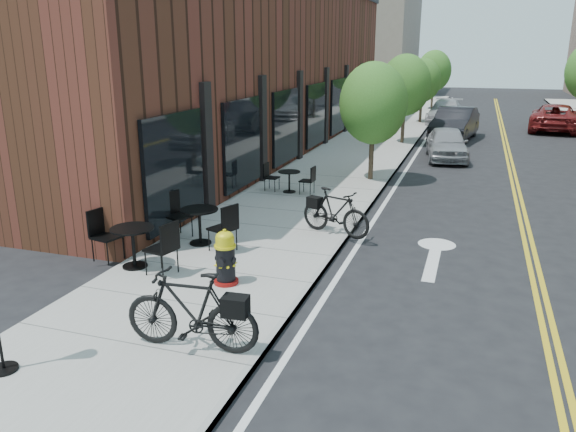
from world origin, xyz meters
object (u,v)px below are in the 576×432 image
(bicycle_left, at_px, (191,311))
(bistro_set_a, at_px, (133,241))
(parked_car_b, at_px, (455,124))
(fire_hydrant, at_px, (225,258))
(parked_car_c, at_px, (445,112))
(bistro_set_c, at_px, (289,178))
(parked_car_far, at_px, (555,117))
(bistro_set_b, at_px, (200,221))
(parked_car_a, at_px, (447,143))
(bicycle_right, at_px, (336,212))

(bicycle_left, bearing_deg, bistro_set_a, -138.46)
(parked_car_b, bearing_deg, bistro_set_a, -97.05)
(fire_hydrant, height_order, parked_car_c, parked_car_c)
(bistro_set_c, bearing_deg, parked_car_far, 66.79)
(bistro_set_b, height_order, parked_car_b, parked_car_b)
(parked_car_far, bearing_deg, bistro_set_b, 74.06)
(bicycle_left, height_order, parked_car_far, parked_car_far)
(fire_hydrant, bearing_deg, bistro_set_b, 135.48)
(bicycle_left, height_order, parked_car_b, parked_car_b)
(bistro_set_a, bearing_deg, parked_car_b, 87.01)
(bicycle_left, bearing_deg, parked_car_c, 171.59)
(parked_car_a, height_order, parked_car_c, parked_car_c)
(bicycle_right, relative_size, bistro_set_b, 0.93)
(bistro_set_a, bearing_deg, bicycle_left, -31.94)
(parked_car_a, distance_m, parked_car_b, 5.44)
(bicycle_right, xyz_separation_m, parked_car_c, (1.10, 22.63, 0.02))
(bicycle_right, bearing_deg, bistro_set_a, 154.38)
(parked_car_a, bearing_deg, bistro_set_b, -117.32)
(fire_hydrant, height_order, bistro_set_a, bistro_set_a)
(bicycle_left, height_order, parked_car_a, bicycle_left)
(parked_car_a, bearing_deg, bistro_set_a, -117.32)
(fire_hydrant, bearing_deg, parked_car_a, 84.95)
(bistro_set_a, relative_size, parked_car_b, 0.43)
(bicycle_left, relative_size, parked_car_b, 0.42)
(fire_hydrant, distance_m, parked_car_a, 14.84)
(fire_hydrant, xyz_separation_m, parked_car_far, (8.14, 24.88, 0.11))
(parked_car_b, bearing_deg, parked_car_c, 105.15)
(bicycle_right, xyz_separation_m, bistro_set_a, (-3.30, -3.25, -0.01))
(bicycle_right, distance_m, bistro_set_a, 4.63)
(fire_hydrant, distance_m, parked_car_c, 26.15)
(bicycle_left, relative_size, bistro_set_b, 1.02)
(fire_hydrant, distance_m, bistro_set_b, 2.36)
(bistro_set_b, height_order, parked_car_far, parked_car_far)
(parked_car_far, bearing_deg, parked_car_a, 70.69)
(parked_car_b, bearing_deg, bistro_set_b, -96.57)
(bicycle_right, bearing_deg, fire_hydrant, -179.97)
(bicycle_right, xyz_separation_m, bistro_set_b, (-2.70, -1.57, -0.02))
(bistro_set_a, distance_m, parked_car_c, 26.25)
(fire_hydrant, distance_m, bistro_set_a, 2.08)
(parked_car_far, bearing_deg, parked_car_c, -4.67)
(bicycle_right, bearing_deg, parked_car_far, 2.01)
(bistro_set_a, height_order, bistro_set_b, bistro_set_a)
(fire_hydrant, bearing_deg, parked_car_far, 78.82)
(bistro_set_a, height_order, parked_car_c, parked_car_c)
(bistro_set_b, xyz_separation_m, parked_car_c, (3.80, 24.21, 0.05))
(bicycle_left, xyz_separation_m, bistro_set_a, (-2.61, 2.49, -0.07))
(parked_car_b, relative_size, parked_car_c, 1.00)
(bistro_set_b, bearing_deg, fire_hydrant, -30.73)
(parked_car_b, bearing_deg, bicycle_right, -88.88)
(parked_car_b, bearing_deg, bicycle_left, -88.97)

